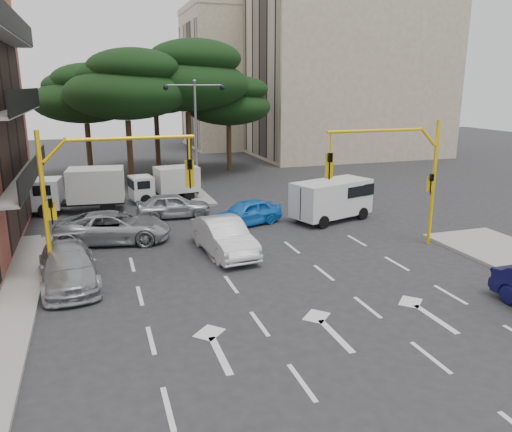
{
  "coord_description": "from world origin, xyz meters",
  "views": [
    {
      "loc": [
        -6.74,
        -17.59,
        7.56
      ],
      "look_at": [
        0.32,
        3.92,
        1.6
      ],
      "focal_mm": 35.0,
      "sensor_mm": 36.0,
      "label": 1
    }
  ],
  "objects_px": {
    "signal_mast_right": "(402,167)",
    "box_truck_a": "(80,191)",
    "box_truck_b": "(165,184)",
    "car_silver_cross_b": "(173,205)",
    "van_white": "(331,200)",
    "signal_mast_left": "(94,185)",
    "street_lamp_center": "(195,118)",
    "car_silver_cross_a": "(114,227)",
    "car_silver_wagon": "(68,266)",
    "car_blue_compact": "(246,213)",
    "car_white_hatch": "(224,237)"
  },
  "relations": [
    {
      "from": "car_silver_cross_a",
      "to": "car_silver_cross_b",
      "type": "xyz_separation_m",
      "value": [
        3.54,
        3.83,
        -0.03
      ]
    },
    {
      "from": "box_truck_a",
      "to": "box_truck_b",
      "type": "distance_m",
      "value": 5.58
    },
    {
      "from": "car_silver_cross_b",
      "to": "car_silver_cross_a",
      "type": "bearing_deg",
      "value": 140.4
    },
    {
      "from": "car_white_hatch",
      "to": "car_silver_cross_a",
      "type": "relative_size",
      "value": 0.9
    },
    {
      "from": "box_truck_b",
      "to": "car_silver_wagon",
      "type": "bearing_deg",
      "value": 149.11
    },
    {
      "from": "signal_mast_left",
      "to": "street_lamp_center",
      "type": "distance_m",
      "value": 15.65
    },
    {
      "from": "signal_mast_left",
      "to": "car_silver_cross_a",
      "type": "bearing_deg",
      "value": 81.44
    },
    {
      "from": "street_lamp_center",
      "to": "car_silver_cross_b",
      "type": "distance_m",
      "value": 7.37
    },
    {
      "from": "signal_mast_right",
      "to": "van_white",
      "type": "height_order",
      "value": "signal_mast_right"
    },
    {
      "from": "car_silver_wagon",
      "to": "box_truck_b",
      "type": "bearing_deg",
      "value": 61.87
    },
    {
      "from": "signal_mast_left",
      "to": "car_silver_cross_b",
      "type": "distance_m",
      "value": 10.38
    },
    {
      "from": "signal_mast_right",
      "to": "box_truck_a",
      "type": "relative_size",
      "value": 1.1
    },
    {
      "from": "signal_mast_right",
      "to": "car_white_hatch",
      "type": "bearing_deg",
      "value": 168.29
    },
    {
      "from": "signal_mast_left",
      "to": "car_silver_wagon",
      "type": "bearing_deg",
      "value": 179.0
    },
    {
      "from": "car_silver_cross_a",
      "to": "box_truck_b",
      "type": "relative_size",
      "value": 1.2
    },
    {
      "from": "car_blue_compact",
      "to": "signal_mast_left",
      "type": "bearing_deg",
      "value": -71.32
    },
    {
      "from": "car_blue_compact",
      "to": "car_silver_wagon",
      "type": "relative_size",
      "value": 0.8
    },
    {
      "from": "car_silver_cross_a",
      "to": "box_truck_a",
      "type": "bearing_deg",
      "value": 23.13
    },
    {
      "from": "car_silver_wagon",
      "to": "car_silver_cross_b",
      "type": "bearing_deg",
      "value": 53.05
    },
    {
      "from": "car_white_hatch",
      "to": "van_white",
      "type": "height_order",
      "value": "van_white"
    },
    {
      "from": "car_silver_cross_a",
      "to": "car_white_hatch",
      "type": "bearing_deg",
      "value": -115.82
    },
    {
      "from": "car_white_hatch",
      "to": "van_white",
      "type": "distance_m",
      "value": 8.27
    },
    {
      "from": "signal_mast_left",
      "to": "van_white",
      "type": "distance_m",
      "value": 14.21
    },
    {
      "from": "car_blue_compact",
      "to": "car_silver_wagon",
      "type": "height_order",
      "value": "car_silver_wagon"
    },
    {
      "from": "van_white",
      "to": "car_silver_cross_a",
      "type": "bearing_deg",
      "value": -106.37
    },
    {
      "from": "car_silver_wagon",
      "to": "car_silver_cross_a",
      "type": "relative_size",
      "value": 0.94
    },
    {
      "from": "car_blue_compact",
      "to": "box_truck_b",
      "type": "distance_m",
      "value": 8.22
    },
    {
      "from": "signal_mast_left",
      "to": "box_truck_a",
      "type": "relative_size",
      "value": 1.1
    },
    {
      "from": "box_truck_a",
      "to": "box_truck_b",
      "type": "height_order",
      "value": "box_truck_a"
    },
    {
      "from": "street_lamp_center",
      "to": "car_silver_cross_b",
      "type": "bearing_deg",
      "value": -116.14
    },
    {
      "from": "car_blue_compact",
      "to": "car_silver_cross_a",
      "type": "height_order",
      "value": "car_silver_cross_a"
    },
    {
      "from": "signal_mast_left",
      "to": "van_white",
      "type": "bearing_deg",
      "value": 23.14
    },
    {
      "from": "car_white_hatch",
      "to": "car_blue_compact",
      "type": "xyz_separation_m",
      "value": [
        2.41,
        4.35,
        -0.11
      ]
    },
    {
      "from": "signal_mast_left",
      "to": "street_lamp_center",
      "type": "bearing_deg",
      "value": 64.09
    },
    {
      "from": "street_lamp_center",
      "to": "signal_mast_left",
      "type": "bearing_deg",
      "value": -115.91
    },
    {
      "from": "car_silver_cross_b",
      "to": "box_truck_b",
      "type": "bearing_deg",
      "value": 0.56
    },
    {
      "from": "street_lamp_center",
      "to": "box_truck_a",
      "type": "distance_m",
      "value": 8.92
    },
    {
      "from": "car_white_hatch",
      "to": "signal_mast_right",
      "type": "bearing_deg",
      "value": -17.75
    },
    {
      "from": "signal_mast_left",
      "to": "car_silver_cross_a",
      "type": "height_order",
      "value": "signal_mast_left"
    },
    {
      "from": "car_white_hatch",
      "to": "box_truck_b",
      "type": "bearing_deg",
      "value": 88.71
    },
    {
      "from": "signal_mast_left",
      "to": "box_truck_b",
      "type": "distance_m",
      "value": 14.51
    },
    {
      "from": "car_silver_wagon",
      "to": "car_silver_cross_a",
      "type": "xyz_separation_m",
      "value": [
        1.96,
        5.06,
        0.02
      ]
    },
    {
      "from": "van_white",
      "to": "street_lamp_center",
      "type": "bearing_deg",
      "value": -163.06
    },
    {
      "from": "car_silver_cross_b",
      "to": "box_truck_a",
      "type": "bearing_deg",
      "value": 62.17
    },
    {
      "from": "car_silver_cross_b",
      "to": "van_white",
      "type": "relative_size",
      "value": 0.91
    },
    {
      "from": "car_silver_cross_b",
      "to": "street_lamp_center",
      "type": "bearing_deg",
      "value": -23.02
    },
    {
      "from": "car_blue_compact",
      "to": "box_truck_a",
      "type": "height_order",
      "value": "box_truck_a"
    },
    {
      "from": "car_silver_cross_a",
      "to": "car_silver_cross_b",
      "type": "relative_size",
      "value": 1.28
    },
    {
      "from": "car_silver_cross_b",
      "to": "signal_mast_right",
      "type": "bearing_deg",
      "value": -130.64
    },
    {
      "from": "box_truck_b",
      "to": "box_truck_a",
      "type": "bearing_deg",
      "value": 97.62
    }
  ]
}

